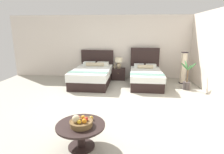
{
  "coord_description": "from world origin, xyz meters",
  "views": [
    {
      "loc": [
        0.29,
        -4.85,
        2.01
      ],
      "look_at": [
        -0.15,
        0.61,
        0.65
      ],
      "focal_mm": 29.49,
      "sensor_mm": 36.0,
      "label": 1
    }
  ],
  "objects_px": {
    "table_lamp": "(119,62)",
    "loose_apple": "(91,118)",
    "bed_near_corner": "(146,76)",
    "vase": "(115,66)",
    "potted_palm": "(187,81)",
    "nightstand": "(119,74)",
    "coffee_table": "(81,131)",
    "floor_lamp_corner": "(183,68)",
    "bed_near_window": "(93,75)",
    "fruit_bowl": "(81,122)"
  },
  "relations": [
    {
      "from": "table_lamp",
      "to": "bed_near_window",
      "type": "bearing_deg",
      "value": -143.6
    },
    {
      "from": "vase",
      "to": "potted_palm",
      "type": "bearing_deg",
      "value": -23.94
    },
    {
      "from": "nightstand",
      "to": "floor_lamp_corner",
      "type": "bearing_deg",
      "value": -8.71
    },
    {
      "from": "bed_near_corner",
      "to": "coffee_table",
      "type": "height_order",
      "value": "bed_near_corner"
    },
    {
      "from": "coffee_table",
      "to": "floor_lamp_corner",
      "type": "xyz_separation_m",
      "value": [
        3.01,
        4.43,
        0.29
      ]
    },
    {
      "from": "table_lamp",
      "to": "coffee_table",
      "type": "height_order",
      "value": "table_lamp"
    },
    {
      "from": "bed_near_window",
      "to": "vase",
      "type": "relative_size",
      "value": 12.5
    },
    {
      "from": "nightstand",
      "to": "loose_apple",
      "type": "xyz_separation_m",
      "value": [
        -0.29,
        -4.64,
        0.24
      ]
    },
    {
      "from": "coffee_table",
      "to": "vase",
      "type": "bearing_deg",
      "value": 86.7
    },
    {
      "from": "bed_near_window",
      "to": "fruit_bowl",
      "type": "height_order",
      "value": "bed_near_window"
    },
    {
      "from": "fruit_bowl",
      "to": "bed_near_window",
      "type": "bearing_deg",
      "value": 97.72
    },
    {
      "from": "bed_near_window",
      "to": "loose_apple",
      "type": "relative_size",
      "value": 29.73
    },
    {
      "from": "floor_lamp_corner",
      "to": "potted_palm",
      "type": "distance_m",
      "value": 0.88
    },
    {
      "from": "nightstand",
      "to": "bed_near_window",
      "type": "bearing_deg",
      "value": -144.36
    },
    {
      "from": "table_lamp",
      "to": "coffee_table",
      "type": "bearing_deg",
      "value": -95.27
    },
    {
      "from": "floor_lamp_corner",
      "to": "potted_palm",
      "type": "bearing_deg",
      "value": -96.34
    },
    {
      "from": "table_lamp",
      "to": "potted_palm",
      "type": "xyz_separation_m",
      "value": [
        2.47,
        -1.23,
        -0.45
      ]
    },
    {
      "from": "table_lamp",
      "to": "bed_near_corner",
      "type": "bearing_deg",
      "value": -33.77
    },
    {
      "from": "coffee_table",
      "to": "potted_palm",
      "type": "height_order",
      "value": "potted_palm"
    },
    {
      "from": "bed_near_window",
      "to": "table_lamp",
      "type": "bearing_deg",
      "value": 36.4
    },
    {
      "from": "coffee_table",
      "to": "floor_lamp_corner",
      "type": "bearing_deg",
      "value": 55.84
    },
    {
      "from": "nightstand",
      "to": "table_lamp",
      "type": "xyz_separation_m",
      "value": [
        0.0,
        0.02,
        0.51
      ]
    },
    {
      "from": "bed_near_window",
      "to": "floor_lamp_corner",
      "type": "bearing_deg",
      "value": 5.13
    },
    {
      "from": "fruit_bowl",
      "to": "loose_apple",
      "type": "bearing_deg",
      "value": 59.91
    },
    {
      "from": "bed_near_corner",
      "to": "floor_lamp_corner",
      "type": "bearing_deg",
      "value": 11.69
    },
    {
      "from": "bed_near_corner",
      "to": "table_lamp",
      "type": "relative_size",
      "value": 4.56
    },
    {
      "from": "bed_near_window",
      "to": "bed_near_corner",
      "type": "relative_size",
      "value": 1.07
    },
    {
      "from": "table_lamp",
      "to": "coffee_table",
      "type": "relative_size",
      "value": 0.54
    },
    {
      "from": "bed_near_window",
      "to": "floor_lamp_corner",
      "type": "height_order",
      "value": "floor_lamp_corner"
    },
    {
      "from": "coffee_table",
      "to": "loose_apple",
      "type": "height_order",
      "value": "loose_apple"
    },
    {
      "from": "table_lamp",
      "to": "loose_apple",
      "type": "bearing_deg",
      "value": -93.59
    },
    {
      "from": "table_lamp",
      "to": "fruit_bowl",
      "type": "relative_size",
      "value": 1.16
    },
    {
      "from": "table_lamp",
      "to": "potted_palm",
      "type": "bearing_deg",
      "value": -26.52
    },
    {
      "from": "coffee_table",
      "to": "potted_palm",
      "type": "bearing_deg",
      "value": 51.08
    },
    {
      "from": "table_lamp",
      "to": "floor_lamp_corner",
      "type": "xyz_separation_m",
      "value": [
        2.56,
        -0.41,
        -0.14
      ]
    },
    {
      "from": "nightstand",
      "to": "floor_lamp_corner",
      "type": "xyz_separation_m",
      "value": [
        2.56,
        -0.39,
        0.38
      ]
    },
    {
      "from": "vase",
      "to": "loose_apple",
      "type": "distance_m",
      "value": 4.61
    },
    {
      "from": "bed_near_window",
      "to": "nightstand",
      "type": "xyz_separation_m",
      "value": [
        0.99,
        0.71,
        -0.09
      ]
    },
    {
      "from": "table_lamp",
      "to": "floor_lamp_corner",
      "type": "distance_m",
      "value": 2.6
    },
    {
      "from": "table_lamp",
      "to": "vase",
      "type": "bearing_deg",
      "value": -160.64
    },
    {
      "from": "vase",
      "to": "bed_near_window",
      "type": "bearing_deg",
      "value": -140.73
    },
    {
      "from": "bed_near_corner",
      "to": "loose_apple",
      "type": "xyz_separation_m",
      "value": [
        -1.37,
        -3.94,
        0.16
      ]
    },
    {
      "from": "vase",
      "to": "floor_lamp_corner",
      "type": "relative_size",
      "value": 0.15
    },
    {
      "from": "coffee_table",
      "to": "fruit_bowl",
      "type": "height_order",
      "value": "fruit_bowl"
    },
    {
      "from": "nightstand",
      "to": "floor_lamp_corner",
      "type": "height_order",
      "value": "floor_lamp_corner"
    },
    {
      "from": "floor_lamp_corner",
      "to": "bed_near_window",
      "type": "bearing_deg",
      "value": -174.87
    },
    {
      "from": "bed_near_window",
      "to": "nightstand",
      "type": "distance_m",
      "value": 1.22
    },
    {
      "from": "bed_near_window",
      "to": "potted_palm",
      "type": "xyz_separation_m",
      "value": [
        3.46,
        -0.5,
        -0.03
      ]
    },
    {
      "from": "table_lamp",
      "to": "loose_apple",
      "type": "relative_size",
      "value": 6.08
    },
    {
      "from": "floor_lamp_corner",
      "to": "nightstand",
      "type": "bearing_deg",
      "value": 171.29
    }
  ]
}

